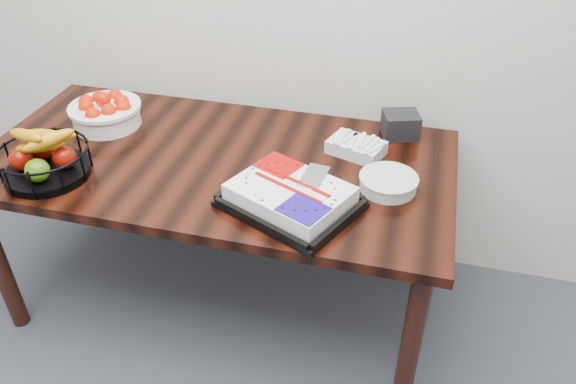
% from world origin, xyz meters
% --- Properties ---
extents(table, '(1.80, 0.90, 0.75)m').
position_xyz_m(table, '(0.00, 2.00, 0.66)').
color(table, black).
rests_on(table, ground).
extents(cake_tray, '(0.52, 0.47, 0.09)m').
position_xyz_m(cake_tray, '(0.36, 1.77, 0.79)').
color(cake_tray, black).
rests_on(cake_tray, table).
extents(tangerine_bowl, '(0.29, 0.29, 0.19)m').
position_xyz_m(tangerine_bowl, '(-0.53, 2.13, 0.83)').
color(tangerine_bowl, white).
rests_on(tangerine_bowl, table).
extents(fruit_basket, '(0.32, 0.32, 0.17)m').
position_xyz_m(fruit_basket, '(-0.54, 1.73, 0.82)').
color(fruit_basket, black).
rests_on(fruit_basket, table).
extents(plate_stack, '(0.21, 0.21, 0.05)m').
position_xyz_m(plate_stack, '(0.66, 1.96, 0.78)').
color(plate_stack, white).
rests_on(plate_stack, table).
extents(fork_bag, '(0.24, 0.19, 0.06)m').
position_xyz_m(fork_bag, '(0.52, 2.17, 0.78)').
color(fork_bag, silver).
rests_on(fork_bag, table).
extents(napkin_box, '(0.17, 0.16, 0.10)m').
position_xyz_m(napkin_box, '(0.67, 2.35, 0.80)').
color(napkin_box, black).
rests_on(napkin_box, table).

